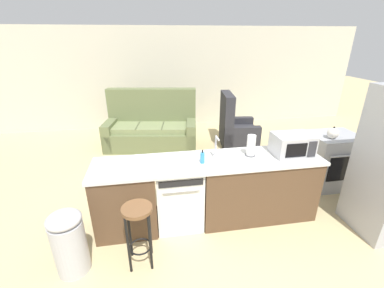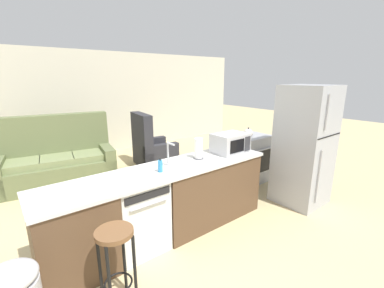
{
  "view_description": "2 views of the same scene",
  "coord_description": "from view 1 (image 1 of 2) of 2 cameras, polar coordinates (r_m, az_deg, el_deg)",
  "views": [
    {
      "loc": [
        -0.55,
        -2.84,
        2.36
      ],
      "look_at": [
        -0.02,
        0.34,
        1.0
      ],
      "focal_mm": 24.0,
      "sensor_mm": 36.0,
      "label": 1
    },
    {
      "loc": [
        -1.4,
        -2.48,
        1.98
      ],
      "look_at": [
        0.64,
        0.1,
        1.11
      ],
      "focal_mm": 24.0,
      "sensor_mm": 36.0,
      "label": 2
    }
  ],
  "objects": [
    {
      "name": "trash_bin",
      "position": [
        3.13,
        -25.67,
        -19.04
      ],
      "size": [
        0.35,
        0.35,
        0.74
      ],
      "color": "#B7B7BC",
      "rests_on": "ground_plane"
    },
    {
      "name": "armchair",
      "position": [
        6.0,
        9.44,
        3.06
      ],
      "size": [
        0.91,
        0.95,
        1.2
      ],
      "color": "#2D2D33",
      "rests_on": "ground_plane"
    },
    {
      "name": "paper_towel_roll",
      "position": [
        3.42,
        12.98,
        -0.39
      ],
      "size": [
        0.14,
        0.14,
        0.28
      ],
      "color": "#4C4C51",
      "rests_on": "kitchen_counter"
    },
    {
      "name": "couch",
      "position": [
        5.95,
        -8.9,
        3.38
      ],
      "size": [
        2.12,
        1.22,
        1.27
      ],
      "color": "#667047",
      "rests_on": "ground_plane"
    },
    {
      "name": "ground_plane",
      "position": [
        3.73,
        1.14,
        -16.28
      ],
      "size": [
        24.0,
        24.0,
        0.0
      ],
      "primitive_type": "plane",
      "color": "tan"
    },
    {
      "name": "wall_back",
      "position": [
        7.17,
        -2.7,
        14.41
      ],
      "size": [
        10.0,
        0.06,
        2.6
      ],
      "color": "beige",
      "rests_on": "ground_plane"
    },
    {
      "name": "kitchen_counter",
      "position": [
        3.53,
        5.08,
        -10.52
      ],
      "size": [
        2.94,
        0.66,
        0.9
      ],
      "color": "brown",
      "rests_on": "ground_plane"
    },
    {
      "name": "stove_range",
      "position": [
        4.85,
        28.35,
        -3.17
      ],
      "size": [
        0.76,
        0.68,
        0.9
      ],
      "color": "#A8AAB2",
      "rests_on": "ground_plane"
    },
    {
      "name": "kettle",
      "position": [
        4.47,
        28.85,
        2.12
      ],
      "size": [
        0.21,
        0.17,
        0.19
      ],
      "color": "silver",
      "rests_on": "stove_range"
    },
    {
      "name": "bar_stool",
      "position": [
        2.88,
        -11.87,
        -16.92
      ],
      "size": [
        0.32,
        0.32,
        0.74
      ],
      "color": "brown",
      "rests_on": "ground_plane"
    },
    {
      "name": "soap_bottle",
      "position": [
        3.16,
        2.33,
        -3.05
      ],
      "size": [
        0.06,
        0.06,
        0.18
      ],
      "color": "#338CCC",
      "rests_on": "kitchen_counter"
    },
    {
      "name": "dishwasher",
      "position": [
        3.45,
        -2.97,
        -11.28
      ],
      "size": [
        0.58,
        0.61,
        0.84
      ],
      "color": "white",
      "rests_on": "ground_plane"
    },
    {
      "name": "sink_faucet",
      "position": [
        3.3,
        5.32,
        -0.91
      ],
      "size": [
        0.07,
        0.18,
        0.3
      ],
      "color": "silver",
      "rests_on": "kitchen_counter"
    },
    {
      "name": "microwave",
      "position": [
        3.61,
        21.39,
        -0.11
      ],
      "size": [
        0.5,
        0.37,
        0.28
      ],
      "color": "#B7B7BC",
      "rests_on": "kitchen_counter"
    }
  ]
}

